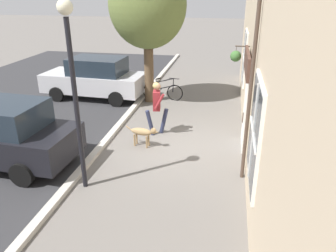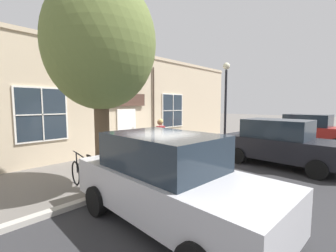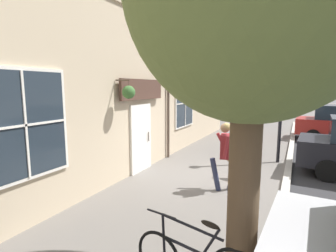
# 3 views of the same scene
# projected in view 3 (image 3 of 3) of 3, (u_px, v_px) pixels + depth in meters

# --- Properties ---
(ground_plane) EXTENTS (90.00, 90.00, 0.00)m
(ground_plane) POSITION_uv_depth(u_px,v_px,m) (210.00, 178.00, 7.60)
(ground_plane) COLOR #66605B
(storefront_facade) EXTENTS (0.95, 18.00, 4.95)m
(storefront_facade) POSITION_uv_depth(u_px,v_px,m) (140.00, 92.00, 8.25)
(storefront_facade) COLOR #C6B293
(storefront_facade) RESTS_ON ground_plane
(pedestrian_walking) EXTENTS (0.72, 0.55, 1.75)m
(pedestrian_walking) POSITION_uv_depth(u_px,v_px,m) (225.00, 150.00, 6.58)
(pedestrian_walking) COLOR #282D47
(pedestrian_walking) RESTS_ON ground_plane
(dog_on_leash) EXTENTS (1.07, 0.36, 0.67)m
(dog_on_leash) POSITION_uv_depth(u_px,v_px,m) (240.00, 164.00, 7.44)
(dog_on_leash) COLOR #997A51
(dog_on_leash) RESTS_ON ground_plane
(street_lamp) EXTENTS (0.32, 0.32, 4.26)m
(street_lamp) POSITION_uv_depth(u_px,v_px,m) (283.00, 81.00, 8.81)
(street_lamp) COLOR black
(street_lamp) RESTS_ON ground_plane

